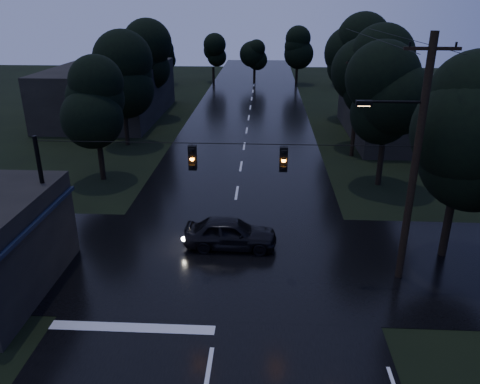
{
  "coord_description": "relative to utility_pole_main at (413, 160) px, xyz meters",
  "views": [
    {
      "loc": [
        1.63,
        -6.53,
        10.95
      ],
      "look_at": [
        0.51,
        14.28,
        2.43
      ],
      "focal_mm": 35.0,
      "sensor_mm": 36.0,
      "label": 1
    }
  ],
  "objects": [
    {
      "name": "cross_street",
      "position": [
        -7.41,
        1.0,
        -5.26
      ],
      "size": [
        60.0,
        9.0,
        0.02
      ],
      "primitive_type": "cube",
      "color": "black",
      "rests_on": "ground"
    },
    {
      "name": "utility_pole_main",
      "position": [
        0.0,
        0.0,
        0.0
      ],
      "size": [
        3.5,
        0.3,
        10.0
      ],
      "color": "black",
      "rests_on": "ground"
    },
    {
      "name": "tree_left_c",
      "position": [
        -17.61,
        29.0,
        0.74
      ],
      "size": [
        4.48,
        4.48,
        9.44
      ],
      "color": "black",
      "rests_on": "ground"
    },
    {
      "name": "tree_right_b",
      "position": [
        2.19,
        19.0,
        0.74
      ],
      "size": [
        4.48,
        4.48,
        9.44
      ],
      "color": "black",
      "rests_on": "ground"
    },
    {
      "name": "tree_right_a",
      "position": [
        1.59,
        11.0,
        0.36
      ],
      "size": [
        4.2,
        4.2,
        8.85
      ],
      "color": "black",
      "rests_on": "ground"
    },
    {
      "name": "tree_right_c",
      "position": [
        2.79,
        29.0,
        1.11
      ],
      "size": [
        4.76,
        4.76,
        10.03
      ],
      "color": "black",
      "rests_on": "ground"
    },
    {
      "name": "tree_left_b",
      "position": [
        -17.01,
        19.0,
        0.36
      ],
      "size": [
        4.2,
        4.2,
        8.85
      ],
      "color": "black",
      "rests_on": "ground"
    },
    {
      "name": "building_far_left",
      "position": [
        -21.41,
        29.0,
        -2.76
      ],
      "size": [
        10.0,
        16.0,
        5.0
      ],
      "primitive_type": "cube",
      "color": "black",
      "rests_on": "ground"
    },
    {
      "name": "main_road",
      "position": [
        -7.41,
        19.0,
        -5.26
      ],
      "size": [
        12.0,
        120.0,
        0.02
      ],
      "primitive_type": "cube",
      "color": "black",
      "rests_on": "ground"
    },
    {
      "name": "tree_left_a",
      "position": [
        -16.41,
        11.0,
        -0.02
      ],
      "size": [
        3.92,
        3.92,
        8.26
      ],
      "color": "black",
      "rests_on": "ground"
    },
    {
      "name": "anchor_pole_left",
      "position": [
        -14.91,
        0.0,
        -2.26
      ],
      "size": [
        0.18,
        0.18,
        6.0
      ],
      "primitive_type": "cylinder",
      "color": "black",
      "rests_on": "ground"
    },
    {
      "name": "span_signals",
      "position": [
        -6.85,
        -0.01,
        -0.01
      ],
      "size": [
        15.0,
        0.37,
        1.12
      ],
      "color": "black",
      "rests_on": "ground"
    },
    {
      "name": "building_far_right",
      "position": [
        6.59,
        23.0,
        -3.06
      ],
      "size": [
        10.0,
        14.0,
        4.4
      ],
      "primitive_type": "cube",
      "color": "black",
      "rests_on": "ground"
    },
    {
      "name": "car",
      "position": [
        -7.3,
        2.23,
        -4.51
      ],
      "size": [
        4.42,
        1.86,
        1.49
      ],
      "primitive_type": "imported",
      "rotation": [
        0.0,
        0.0,
        1.55
      ],
      "color": "black",
      "rests_on": "ground"
    },
    {
      "name": "tree_corner_near",
      "position": [
        2.59,
        2.0,
        0.74
      ],
      "size": [
        4.48,
        4.48,
        9.44
      ],
      "color": "black",
      "rests_on": "ground"
    },
    {
      "name": "utility_pole_far",
      "position": [
        0.89,
        17.0,
        -1.38
      ],
      "size": [
        2.0,
        0.3,
        7.5
      ],
      "color": "black",
      "rests_on": "ground"
    }
  ]
}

